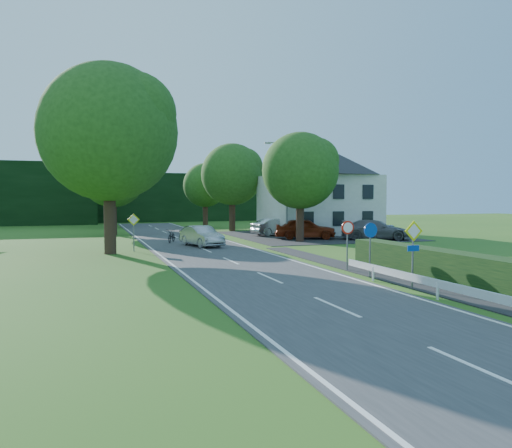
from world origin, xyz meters
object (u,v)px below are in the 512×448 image
object	(u,v)px
parked_car_silver_a	(276,227)
moving_car	(202,236)
motorcycle	(172,236)
parasol	(297,226)
streetlight	(285,185)
parked_car_silver_b	(376,228)
parked_car_red	(305,229)
parked_car_grey	(375,230)

from	to	relation	value
parked_car_silver_a	moving_car	bearing A→B (deg)	120.93
motorcycle	parasol	size ratio (longest dim) A/B	0.95
parasol	streetlight	bearing A→B (deg)	-129.46
parked_car_silver_b	streetlight	bearing A→B (deg)	74.59
parked_car_silver_a	parasol	xyz separation A→B (m)	(1.24, -1.78, 0.14)
moving_car	parked_car_red	xyz separation A→B (m)	(9.57, 3.45, 0.14)
streetlight	motorcycle	distance (m)	10.06
moving_car	motorcycle	size ratio (longest dim) A/B	2.28
parked_car_silver_a	parked_car_silver_b	bearing A→B (deg)	-115.28
streetlight	parked_car_silver_b	size ratio (longest dim) A/B	1.69
parked_car_silver_a	parked_car_silver_b	world-z (taller)	parked_car_silver_a
moving_car	parked_car_silver_a	xyz separation A→B (m)	(8.72, 7.89, 0.05)
parked_car_grey	parked_car_silver_b	size ratio (longest dim) A/B	1.16
parked_car_red	parked_car_silver_b	xyz separation A→B (m)	(8.13, 2.19, -0.20)
parked_car_silver_b	parked_car_red	bearing A→B (deg)	77.13
parked_car_silver_a	parasol	distance (m)	2.18
parked_car_silver_b	parked_car_grey	bearing A→B (deg)	119.42
moving_car	parked_car_silver_b	world-z (taller)	moving_car
moving_car	parked_car_red	bearing A→B (deg)	6.09
moving_car	parasol	xyz separation A→B (m)	(9.96, 6.11, 0.19)
parked_car_grey	parasol	distance (m)	6.98
streetlight	parked_car_grey	bearing A→B (deg)	-19.05
motorcycle	parked_car_grey	distance (m)	16.46
parasol	parked_car_silver_b	bearing A→B (deg)	-3.45
parked_car_red	parked_car_silver_b	world-z (taller)	parked_car_red
parked_car_silver_a	parasol	size ratio (longest dim) A/B	2.31
parasol	moving_car	bearing A→B (deg)	-148.49
streetlight	parked_car_grey	distance (m)	8.22
moving_car	parasol	size ratio (longest dim) A/B	2.17
parked_car_grey	parked_car_silver_a	bearing A→B (deg)	69.57
streetlight	moving_car	world-z (taller)	streetlight
streetlight	moving_car	size ratio (longest dim) A/B	1.83
moving_car	parked_car_grey	distance (m)	14.78
parked_car_silver_a	parked_car_grey	world-z (taller)	parked_car_grey
streetlight	parked_car_silver_b	distance (m)	10.85
streetlight	parked_car_silver_a	world-z (taller)	streetlight
parked_car_red	parked_car_silver_a	size ratio (longest dim) A/B	1.08
streetlight	parked_car_silver_b	xyz separation A→B (m)	(9.94, 2.21, -3.77)
moving_car	parked_car_silver_b	distance (m)	18.58
parked_car_silver_b	parked_car_silver_a	bearing A→B (deg)	48.01
moving_car	parked_car_silver_a	distance (m)	11.76
moving_car	parked_car_red	distance (m)	10.17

